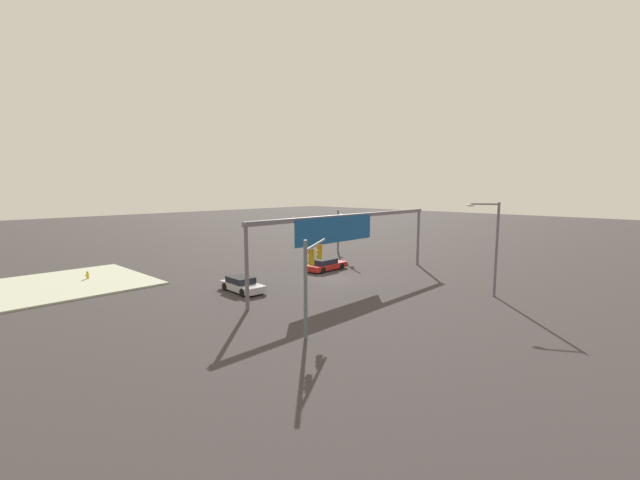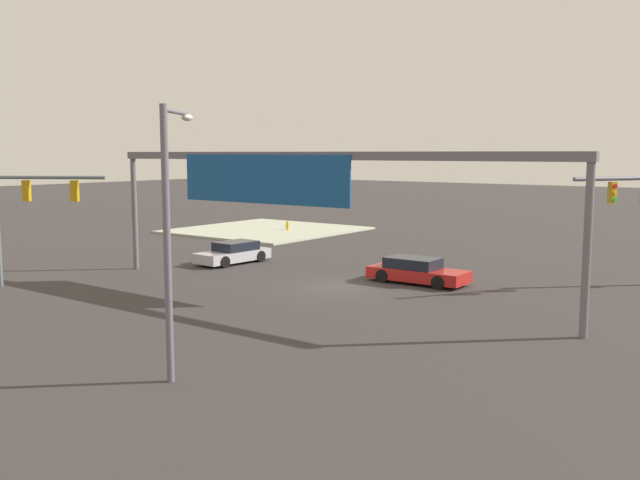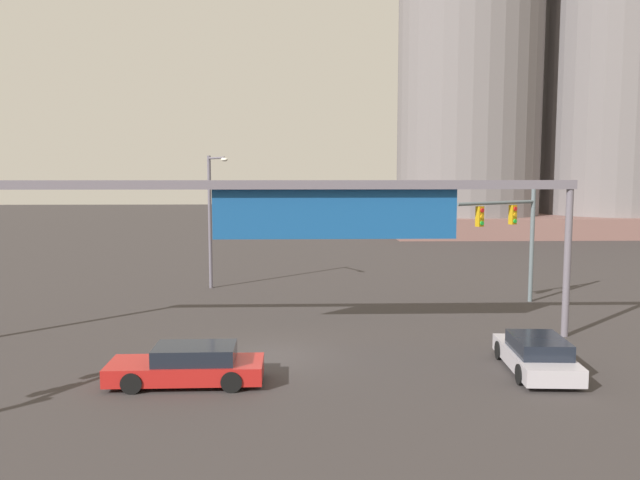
{
  "view_description": "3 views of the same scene",
  "coord_description": "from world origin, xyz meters",
  "px_view_note": "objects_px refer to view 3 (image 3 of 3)",
  "views": [
    {
      "loc": [
        28.44,
        25.38,
        8.58
      ],
      "look_at": [
        -0.06,
        -1.51,
        3.51
      ],
      "focal_mm": 22.95,
      "sensor_mm": 36.0,
      "label": 1
    },
    {
      "loc": [
        -18.0,
        25.88,
        6.17
      ],
      "look_at": [
        -0.94,
        2.93,
        2.55
      ],
      "focal_mm": 38.71,
      "sensor_mm": 36.0,
      "label": 2
    },
    {
      "loc": [
        1.09,
        -22.46,
        6.56
      ],
      "look_at": [
        1.85,
        2.28,
        3.93
      ],
      "focal_mm": 36.31,
      "sensor_mm": 36.0,
      "label": 3
    }
  ],
  "objects_px": {
    "streetlamp_curved_arm": "(212,211)",
    "sedan_car_waiting_far": "(189,366)",
    "traffic_signal_near_corner": "(513,227)",
    "sedan_car_approaching": "(536,355)"
  },
  "relations": [
    {
      "from": "streetlamp_curved_arm",
      "to": "sedan_car_waiting_far",
      "type": "distance_m",
      "value": 16.88
    },
    {
      "from": "streetlamp_curved_arm",
      "to": "sedan_car_waiting_far",
      "type": "bearing_deg",
      "value": -25.69
    },
    {
      "from": "streetlamp_curved_arm",
      "to": "sedan_car_approaching",
      "type": "distance_m",
      "value": 20.4
    },
    {
      "from": "traffic_signal_near_corner",
      "to": "streetlamp_curved_arm",
      "type": "distance_m",
      "value": 16.08
    },
    {
      "from": "sedan_car_approaching",
      "to": "sedan_car_waiting_far",
      "type": "xyz_separation_m",
      "value": [
        -11.2,
        -0.83,
        0.0
      ]
    },
    {
      "from": "streetlamp_curved_arm",
      "to": "sedan_car_waiting_far",
      "type": "relative_size",
      "value": 1.56
    },
    {
      "from": "traffic_signal_near_corner",
      "to": "sedan_car_approaching",
      "type": "distance_m",
      "value": 11.55
    },
    {
      "from": "sedan_car_approaching",
      "to": "sedan_car_waiting_far",
      "type": "height_order",
      "value": "same"
    },
    {
      "from": "traffic_signal_near_corner",
      "to": "sedan_car_waiting_far",
      "type": "xyz_separation_m",
      "value": [
        -13.9,
        -11.56,
        -3.28
      ]
    },
    {
      "from": "streetlamp_curved_arm",
      "to": "sedan_car_waiting_far",
      "type": "xyz_separation_m",
      "value": [
        1.43,
        -16.39,
        -3.78
      ]
    }
  ]
}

